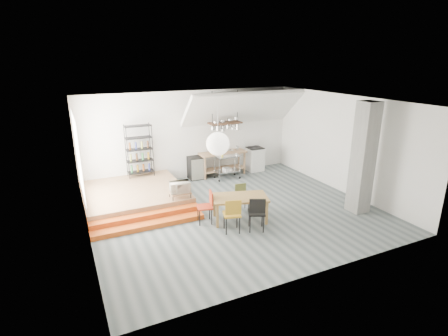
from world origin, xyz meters
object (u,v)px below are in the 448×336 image
dining_table (240,199)px  mini_fridge (195,168)px  stove (255,158)px  rolling_cart (227,164)px

dining_table → mini_fridge: size_ratio=1.99×
dining_table → mini_fridge: bearing=105.1°
dining_table → stove: bearing=72.1°
mini_fridge → stove: bearing=-1.0°
stove → mini_fridge: stove is taller
stove → mini_fridge: size_ratio=1.41×
dining_table → mini_fridge: (0.13, 3.80, -0.21)m
stove → mini_fridge: 2.50m
stove → mini_fridge: (-2.50, 0.04, -0.06)m
dining_table → rolling_cart: bearing=87.1°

